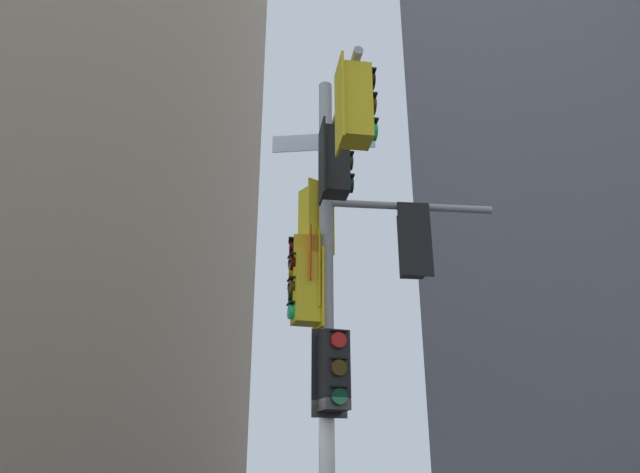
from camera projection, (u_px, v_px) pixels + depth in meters
name	position (u px, v px, depth m)	size (l,w,h in m)	color
building_mid_block	(547.00, 111.00, 31.09)	(12.01, 12.01, 39.14)	slate
signal_pole_assembly	(336.00, 255.00, 8.06)	(2.85, 3.51, 7.50)	#B2B2B5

